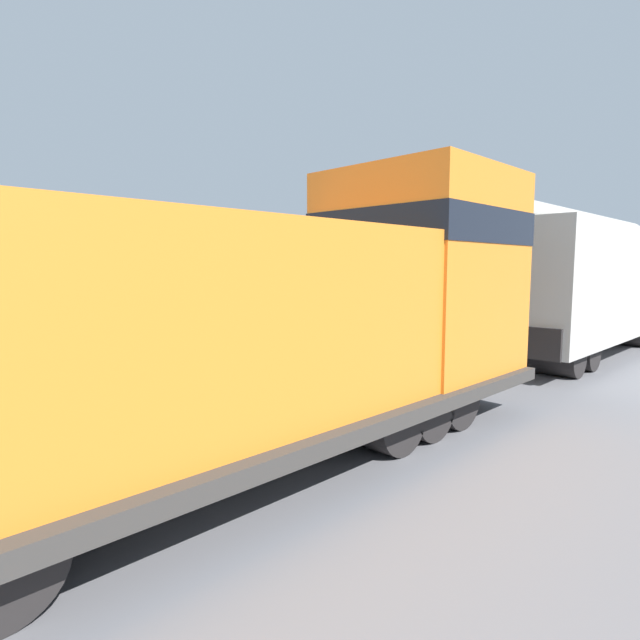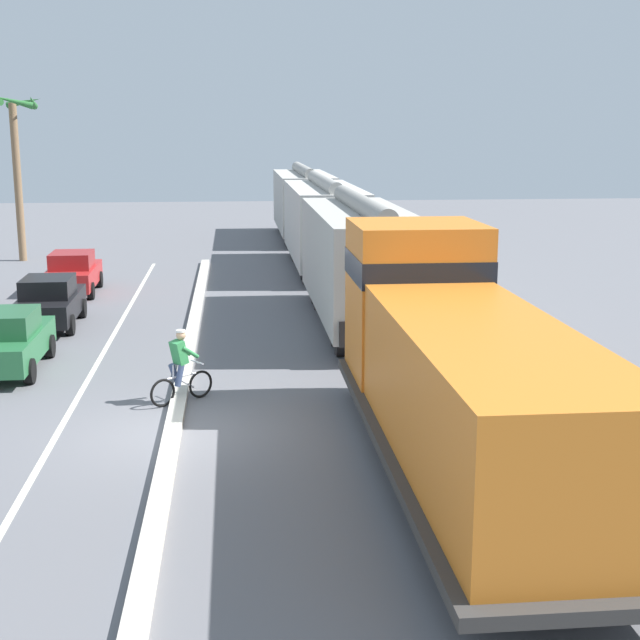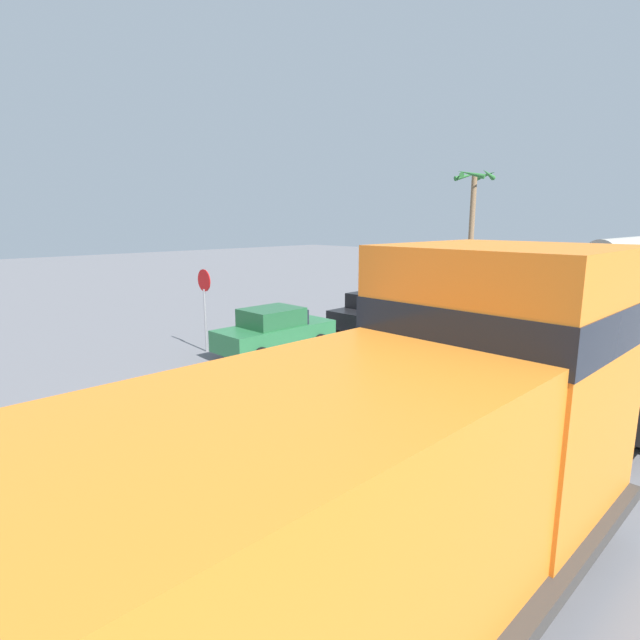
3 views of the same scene
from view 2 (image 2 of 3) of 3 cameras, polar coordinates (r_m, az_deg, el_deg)
name	(u,v)px [view 2 (image 2 of 3)]	position (r m, az deg, el deg)	size (l,w,h in m)	color
ground_plane	(173,433)	(18.95, -9.37, -7.14)	(120.00, 120.00, 0.00)	slate
median_curb	(187,357)	(24.67, -8.51, -2.36)	(0.36, 36.00, 0.16)	beige
lane_stripe	(98,362)	(24.93, -14.02, -2.62)	(0.14, 36.00, 0.01)	silver
locomotive	(453,373)	(16.66, 8.54, -3.35)	(3.10, 11.61, 4.20)	orange
hopper_car_lead	(361,262)	(28.31, 2.62, 3.75)	(2.90, 10.60, 4.18)	#B0AEA6
hopper_car_middle	(324,223)	(39.73, 0.24, 6.20)	(2.90, 10.60, 4.18)	beige
hopper_car_trailing	(303,202)	(51.24, -1.09, 7.55)	(2.90, 10.60, 4.18)	#B7B5AD
parked_car_green	(7,341)	(24.53, -19.41, -1.25)	(1.86, 4.21, 1.62)	#286B3D
parked_car_black	(50,302)	(29.59, -16.92, 1.13)	(1.90, 4.23, 1.62)	black
parked_car_red	(73,273)	(35.31, -15.53, 2.94)	(1.91, 4.24, 1.62)	red
cyclist	(181,368)	(20.73, -8.92, -3.07)	(1.40, 1.08, 1.71)	black
palm_tree_near	(15,143)	(44.65, -18.95, 10.64)	(2.64, 2.68, 7.79)	#846647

